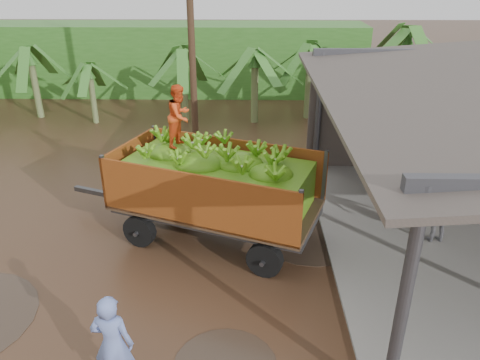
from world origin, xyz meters
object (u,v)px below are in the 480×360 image
object	(u,v)px
banana_trailer	(216,185)
utility_pole	(191,37)
man_blue	(113,344)
man_grey	(441,214)

from	to	relation	value
banana_trailer	utility_pole	distance (m)	6.70
man_blue	banana_trailer	bearing A→B (deg)	-101.47
banana_trailer	man_grey	bearing A→B (deg)	19.09
banana_trailer	man_blue	distance (m)	5.00
banana_trailer	man_blue	xyz separation A→B (m)	(-1.37, -4.77, -0.56)
man_blue	man_grey	world-z (taller)	man_blue
man_grey	man_blue	bearing A→B (deg)	28.04
banana_trailer	man_grey	xyz separation A→B (m)	(5.63, -0.18, -0.67)
banana_trailer	utility_pole	world-z (taller)	utility_pole
banana_trailer	utility_pole	xyz separation A→B (m)	(-1.17, 6.03, 2.69)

